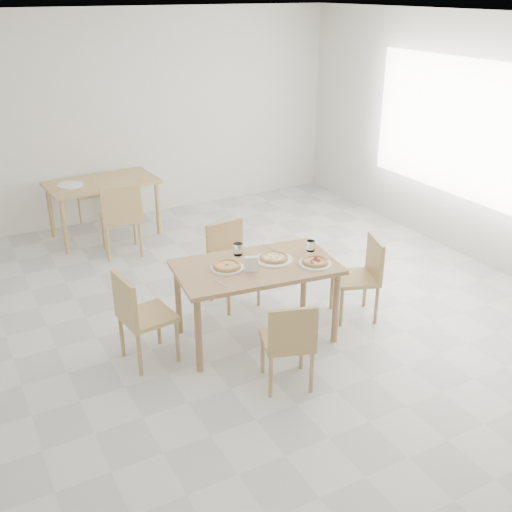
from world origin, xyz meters
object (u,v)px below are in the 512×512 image
main_table (256,274)px  plate_empty (70,185)px  pizza_margherita (227,266)px  pizza_pepperoni (315,261)px  tumbler_a (238,249)px  chair_back_s (121,215)px  pizza_mushroom (274,257)px  tumbler_b (311,246)px  plate_pepperoni (315,264)px  chair_north (230,257)px  plate_margherita (227,268)px  chair_west (138,313)px  chair_south (289,339)px  napkin_holder (251,265)px  plate_mushroom (274,260)px  second_table (102,188)px  chair_east (363,272)px  chair_back_n (90,187)px

main_table → plate_empty: size_ratio=4.87×
pizza_margherita → pizza_pepperoni: size_ratio=1.22×
tumbler_a → chair_back_s: size_ratio=0.12×
pizza_mushroom → tumbler_b: tumbler_b is taller
plate_pepperoni → pizza_margherita: (-0.73, 0.30, 0.02)m
chair_north → plate_margherita: size_ratio=2.87×
chair_west → chair_south: bearing=-141.8°
chair_west → pizza_mushroom: chair_west is taller
chair_north → napkin_holder: 0.96m
chair_north → pizza_pepperoni: 1.11m
tumbler_b → pizza_pepperoni: bearing=-115.9°
plate_mushroom → second_table: bearing=102.7°
chair_north → chair_west: (-1.20, -0.65, 0.00)m
chair_back_s → tumbler_a: bearing=110.6°
main_table → chair_south: (-0.14, -0.81, -0.20)m
main_table → pizza_mushroom: 0.22m
main_table → napkin_holder: size_ratio=10.79×
chair_north → plate_pepperoni: size_ratio=2.85×
chair_north → plate_mushroom: bearing=-89.1°
chair_south → chair_back_s: 3.26m
napkin_holder → plate_empty: 3.37m
chair_east → napkin_holder: 1.26m
chair_north → tumbler_b: (0.48, -0.74, 0.31)m
tumbler_b → second_table: (-1.13, 3.14, -0.14)m
chair_south → pizza_margherita: pizza_margherita is taller
plate_margherita → pizza_margherita: bearing=180.0°
chair_south → tumbler_a: tumbler_a is taller
plate_pepperoni → tumbler_b: 0.31m
chair_north → tumbler_a: bearing=-112.3°
main_table → plate_empty: 3.30m
chair_north → second_table: chair_north is taller
pizza_margherita → napkin_holder: bearing=-43.7°
chair_back_n → chair_south: bearing=-69.3°
chair_east → plate_margherita: bearing=-78.2°
pizza_pepperoni → second_table: pizza_pepperoni is taller
tumbler_a → tumbler_b: bearing=-21.0°
plate_pepperoni → chair_south: bearing=-137.2°
pizza_pepperoni → napkin_holder: 0.59m
pizza_mushroom → pizza_pepperoni: 0.38m
chair_north → chair_back_n: size_ratio=1.10×
chair_back_s → second_table: bearing=-81.8°
chair_west → plate_mushroom: size_ratio=2.48×
main_table → chair_north: size_ratio=1.81×
tumbler_b → plate_empty: (-1.52, 3.13, -0.04)m
chair_south → chair_west: 1.32m
pizza_margherita → chair_back_s: size_ratio=0.37×
second_table → chair_west: bearing=-103.5°
chair_east → pizza_pepperoni: bearing=-61.0°
chair_east → second_table: 3.70m
plate_mushroom → napkin_holder: (-0.29, -0.11, 0.06)m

